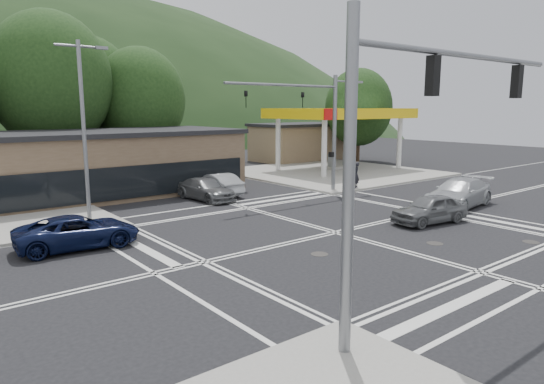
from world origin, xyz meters
TOP-DOWN VIEW (x-y plane):
  - ground at (0.00, 0.00)m, footprint 120.00×120.00m
  - sidewalk_ne at (15.00, 15.00)m, footprint 16.00×16.00m
  - gas_station_canopy at (16.99, 15.99)m, footprint 12.32×8.34m
  - convenience_store at (20.00, 25.00)m, footprint 10.00×6.00m
  - commercial_row at (-8.00, 17.00)m, footprint 24.00×8.00m
  - tree_n_b at (-6.00, 24.00)m, footprint 9.00×9.00m
  - tree_n_c at (1.00, 24.00)m, footprint 7.60×7.60m
  - tree_n_e at (-2.00, 28.00)m, footprint 8.40×8.40m
  - tree_ne at (24.00, 20.00)m, footprint 7.20×7.20m
  - streetlight_nw at (-8.44, 9.00)m, footprint 2.50×0.25m
  - signal_mast_ne at (6.95, 8.20)m, footprint 11.65×0.30m
  - signal_mast_sw at (-6.39, -8.20)m, footprint 9.14×0.28m
  - car_blue_west at (-10.27, 5.00)m, footprint 5.15×2.70m
  - car_grey_center at (5.15, -1.61)m, footprint 4.49×2.32m
  - car_silver_east at (10.07, -0.30)m, footprint 5.95×3.04m
  - car_queue_a at (1.00, 12.00)m, footprint 1.69×4.53m
  - car_queue_b at (1.55, 15.93)m, footprint 2.18×5.01m
  - car_northbound at (-0.50, 11.03)m, footprint 2.36×4.87m
  - pedestrian at (9.84, 7.57)m, footprint 0.80×0.70m

SIDE VIEW (x-z plane):
  - ground at x=0.00m, z-range 0.00..0.00m
  - sidewalk_ne at x=15.00m, z-range 0.00..0.15m
  - car_northbound at x=-0.50m, z-range 0.00..1.36m
  - car_blue_west at x=-10.27m, z-range 0.00..1.38m
  - car_grey_center at x=5.15m, z-range 0.00..1.46m
  - car_queue_a at x=1.00m, z-range 0.00..1.48m
  - car_silver_east at x=10.07m, z-range 0.00..1.65m
  - car_queue_b at x=1.55m, z-range 0.00..1.68m
  - pedestrian at x=9.84m, z-range 0.15..2.00m
  - convenience_store at x=20.00m, z-range 0.00..3.80m
  - commercial_row at x=-8.00m, z-range 0.00..4.00m
  - gas_station_canopy at x=16.99m, z-range 2.17..7.92m
  - streetlight_nw at x=-8.44m, z-range 0.55..9.55m
  - signal_mast_ne at x=6.95m, z-range 1.07..9.07m
  - signal_mast_sw at x=-6.39m, z-range 1.12..9.12m
  - tree_ne at x=24.00m, z-range 0.85..10.84m
  - tree_n_c at x=1.00m, z-range 1.06..11.93m
  - tree_n_e at x=-2.00m, z-range 1.15..13.13m
  - tree_n_b at x=-6.00m, z-range 1.30..14.28m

